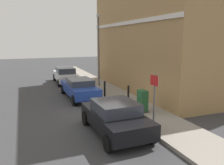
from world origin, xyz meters
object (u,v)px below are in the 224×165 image
at_px(utility_cabinet, 142,102).
at_px(car_black, 115,117).
at_px(street_sign, 154,93).
at_px(bollard_far_kerb, 105,88).
at_px(bollard_near_cabinet, 128,93).
at_px(car_blue, 80,88).
at_px(car_white, 65,75).
at_px(lamppost, 99,47).

bearing_deg(utility_cabinet, car_black, -142.21).
distance_m(car_black, street_sign, 1.97).
relative_size(car_black, bollard_far_kerb, 3.83).
bearing_deg(bollard_near_cabinet, bollard_far_kerb, 113.54).
bearing_deg(bollard_far_kerb, car_blue, 153.28).
bearing_deg(street_sign, car_white, 97.27).
height_order(car_blue, bollard_far_kerb, car_blue).
bearing_deg(street_sign, car_black, 172.45).
xyz_separation_m(car_blue, street_sign, (1.69, -6.60, 0.95)).
height_order(utility_cabinet, bollard_far_kerb, utility_cabinet).
distance_m(car_blue, bollard_far_kerb, 1.71).
bearing_deg(car_black, bollard_far_kerb, -16.61).
bearing_deg(car_black, bollard_near_cabinet, -33.98).
bearing_deg(bollard_far_kerb, lamppost, 77.31).
distance_m(utility_cabinet, bollard_near_cabinet, 1.92).
xyz_separation_m(car_black, car_blue, (0.03, 6.37, -0.02)).
distance_m(bollard_near_cabinet, bollard_far_kerb, 2.08).
bearing_deg(car_white, bollard_far_kerb, -166.62).
distance_m(utility_cabinet, street_sign, 2.31).
xyz_separation_m(bollard_near_cabinet, street_sign, (-0.67, -3.92, 0.96)).
height_order(car_black, bollard_far_kerb, car_black).
xyz_separation_m(street_sign, lamppost, (0.67, 9.53, 1.64)).
bearing_deg(utility_cabinet, car_blue, 116.21).
distance_m(car_white, bollard_near_cabinet, 8.79).
bearing_deg(car_black, street_sign, -98.56).
distance_m(utility_cabinet, bollard_far_kerb, 3.89).
height_order(bollard_far_kerb, lamppost, lamppost).
distance_m(car_blue, utility_cabinet, 5.12).
relative_size(street_sign, lamppost, 0.40).
relative_size(car_black, car_blue, 0.89).
xyz_separation_m(car_blue, utility_cabinet, (2.26, -4.59, -0.03)).
xyz_separation_m(car_white, street_sign, (1.58, -12.42, 0.91)).
bearing_deg(car_white, utility_cabinet, -167.12).
bearing_deg(car_black, lamppost, -15.46).
height_order(car_black, lamppost, lamppost).
xyz_separation_m(car_white, bollard_near_cabinet, (2.26, -8.50, -0.05)).
bearing_deg(bollard_near_cabinet, car_black, -122.96).
height_order(bollard_far_kerb, street_sign, street_sign).
xyz_separation_m(bollard_near_cabinet, bollard_far_kerb, (-0.83, 1.91, 0.00)).
xyz_separation_m(car_white, bollard_far_kerb, (1.43, -6.59, -0.05)).
height_order(car_blue, car_white, car_white).
bearing_deg(car_blue, street_sign, -167.20).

